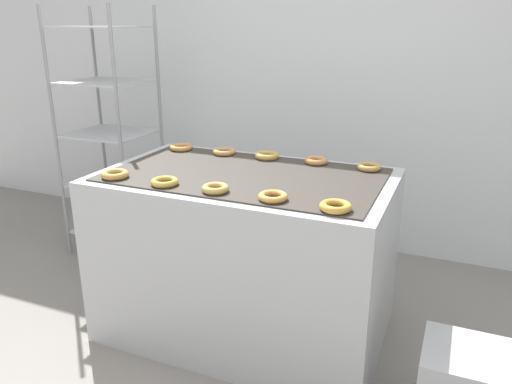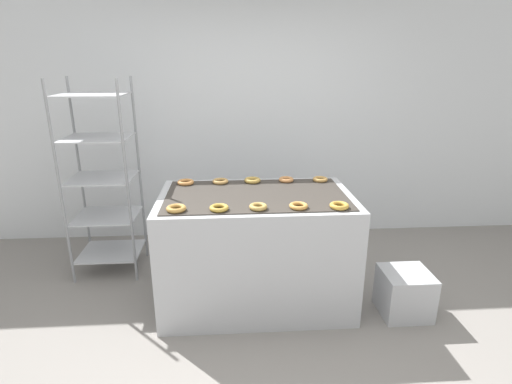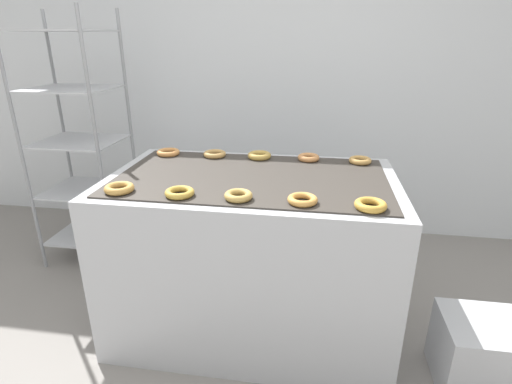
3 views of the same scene
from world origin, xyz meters
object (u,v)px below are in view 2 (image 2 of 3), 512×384
object	(u,v)px
donut_near_rightmost	(339,206)
donut_far_left	(220,181)
donut_near_left	(219,208)
donut_far_center	(252,180)
donut_far_leftmost	(186,182)
baking_rack_cart	(102,178)
fryer_machine	(256,249)
donut_near_center	(258,207)
donut_far_right	(286,180)
donut_near_leftmost	(176,208)
donut_far_rightmost	(320,179)
glaze_bin	(404,293)
donut_near_right	(299,206)

from	to	relation	value
donut_near_rightmost	donut_far_left	distance (m)	1.09
donut_near_left	donut_near_rightmost	xyz separation A→B (m)	(0.85, -0.02, 0.00)
donut_far_center	donut_far_leftmost	bearing A→B (deg)	-178.70
baking_rack_cart	donut_far_center	size ratio (longest dim) A/B	12.82
fryer_machine	donut_near_center	distance (m)	0.59
donut_far_right	donut_near_leftmost	bearing A→B (deg)	-142.70
fryer_machine	donut_near_rightmost	xyz separation A→B (m)	(0.57, -0.34, 0.49)
donut_far_center	donut_far_rightmost	size ratio (longest dim) A/B	1.09
donut_far_left	donut_near_leftmost	bearing A→B (deg)	-114.49
fryer_machine	glaze_bin	xyz separation A→B (m)	(1.17, -0.28, -0.29)
baking_rack_cart	donut_near_leftmost	bearing A→B (deg)	-50.22
donut_near_center	donut_far_leftmost	distance (m)	0.86
donut_near_leftmost	donut_far_right	size ratio (longest dim) A/B	1.09
donut_far_leftmost	fryer_machine	bearing A→B (deg)	-29.07
donut_near_rightmost	donut_far_leftmost	xyz separation A→B (m)	(-1.15, 0.66, -0.00)
donut_far_leftmost	donut_far_left	xyz separation A→B (m)	(0.29, 0.01, -0.00)
donut_far_center	donut_far_left	bearing A→B (deg)	-178.92
fryer_machine	donut_far_leftmost	distance (m)	0.82
donut_near_left	donut_far_rightmost	bearing A→B (deg)	37.12
glaze_bin	donut_near_left	bearing A→B (deg)	-178.35
baking_rack_cart	donut_near_right	bearing A→B (deg)	-29.78
donut_far_left	baking_rack_cart	bearing A→B (deg)	164.98
donut_near_center	donut_far_right	xyz separation A→B (m)	(0.29, 0.66, -0.00)
donut_far_center	donut_far_right	bearing A→B (deg)	0.92
donut_near_center	donut_near_right	xyz separation A→B (m)	(0.29, 0.00, -0.00)
donut_near_left	donut_near_right	size ratio (longest dim) A/B	1.01
donut_near_leftmost	donut_far_left	distance (m)	0.72
baking_rack_cart	glaze_bin	bearing A→B (deg)	-19.64
baking_rack_cart	donut_near_right	distance (m)	1.90
donut_near_leftmost	donut_near_left	bearing A→B (deg)	-0.85
baking_rack_cart	donut_near_left	bearing A→B (deg)	-41.13
fryer_machine	donut_far_left	bearing A→B (deg)	130.80
donut_near_left	donut_far_leftmost	size ratio (longest dim) A/B	0.96
donut_far_rightmost	donut_near_right	bearing A→B (deg)	-114.87
fryer_machine	donut_far_center	bearing A→B (deg)	91.47
donut_near_left	donut_far_rightmost	distance (m)	1.09
glaze_bin	donut_far_left	distance (m)	1.76
donut_far_rightmost	donut_near_rightmost	bearing A→B (deg)	-91.10
donut_far_leftmost	donut_far_left	size ratio (longest dim) A/B	1.03
donut_far_rightmost	donut_near_center	bearing A→B (deg)	-132.11
fryer_machine	donut_near_right	world-z (taller)	donut_near_right
donut_near_rightmost	donut_far_center	size ratio (longest dim) A/B	0.98
donut_near_center	donut_far_right	bearing A→B (deg)	66.18
donut_near_center	donut_far_left	distance (m)	0.71
baking_rack_cart	donut_near_left	size ratio (longest dim) A/B	13.30
baking_rack_cart	donut_far_center	world-z (taller)	baking_rack_cart
glaze_bin	fryer_machine	bearing A→B (deg)	166.32
donut_near_rightmost	donut_far_center	bearing A→B (deg)	130.62
glaze_bin	donut_far_right	xyz separation A→B (m)	(-0.88, 0.62, 0.78)
donut_far_leftmost	baking_rack_cart	bearing A→B (deg)	159.25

